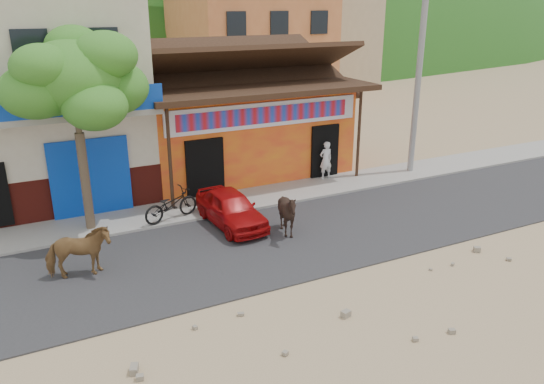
% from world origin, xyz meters
% --- Properties ---
extents(ground, '(120.00, 120.00, 0.00)m').
position_xyz_m(ground, '(0.00, 0.00, 0.00)').
color(ground, '#9E825B').
rests_on(ground, ground).
extents(road, '(60.00, 5.00, 0.04)m').
position_xyz_m(road, '(0.00, 2.50, 0.02)').
color(road, '#28282B').
rests_on(road, ground).
extents(sidewalk, '(60.00, 2.00, 0.12)m').
position_xyz_m(sidewalk, '(0.00, 6.00, 0.06)').
color(sidewalk, gray).
rests_on(sidewalk, ground).
extents(dance_club, '(8.00, 6.00, 3.60)m').
position_xyz_m(dance_club, '(2.00, 10.00, 1.80)').
color(dance_club, orange).
rests_on(dance_club, ground).
extents(cafe_building, '(7.00, 6.00, 7.00)m').
position_xyz_m(cafe_building, '(-5.50, 10.00, 3.50)').
color(cafe_building, beige).
rests_on(cafe_building, ground).
extents(apartment_front, '(9.00, 9.00, 12.00)m').
position_xyz_m(apartment_front, '(9.00, 24.00, 6.00)').
color(apartment_front, '#CC723F').
rests_on(apartment_front, ground).
extents(apartment_rear, '(8.00, 8.00, 10.00)m').
position_xyz_m(apartment_rear, '(18.00, 30.00, 5.00)').
color(apartment_rear, tan).
rests_on(apartment_rear, ground).
extents(tree, '(3.00, 3.00, 6.00)m').
position_xyz_m(tree, '(-4.60, 5.80, 3.12)').
color(tree, '#2D721E').
rests_on(tree, sidewalk).
extents(utility_pole, '(0.24, 0.24, 8.00)m').
position_xyz_m(utility_pole, '(8.20, 6.00, 4.12)').
color(utility_pole, gray).
rests_on(utility_pole, sidewalk).
extents(cow_tan, '(1.70, 0.93, 1.37)m').
position_xyz_m(cow_tan, '(-5.30, 2.82, 0.73)').
color(cow_tan, olive).
rests_on(cow_tan, road).
extents(cow_dark, '(1.67, 1.63, 1.39)m').
position_xyz_m(cow_dark, '(0.69, 2.73, 0.74)').
color(cow_dark, black).
rests_on(cow_dark, road).
extents(red_car, '(1.52, 3.35, 1.12)m').
position_xyz_m(red_car, '(-0.55, 4.22, 0.60)').
color(red_car, '#AD0C0D').
rests_on(red_car, road).
extents(scooter, '(2.02, 1.17, 1.00)m').
position_xyz_m(scooter, '(-2.17, 5.30, 0.62)').
color(scooter, black).
rests_on(scooter, sidewalk).
extents(pedestrian, '(0.55, 0.36, 1.50)m').
position_xyz_m(pedestrian, '(4.50, 6.70, 0.87)').
color(pedestrian, white).
rests_on(pedestrian, sidewalk).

